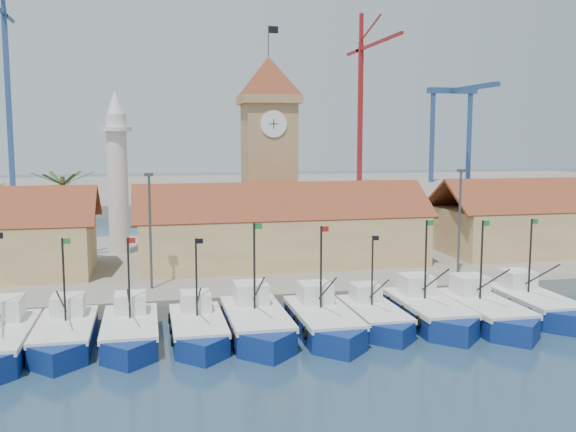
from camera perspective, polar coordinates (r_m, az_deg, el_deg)
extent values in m
plane|color=#1C314D|center=(42.14, 5.07, -11.33)|extent=(400.00, 400.00, 0.00)
cube|color=gray|center=(64.51, -1.35, -4.12)|extent=(140.00, 32.00, 1.50)
cube|color=gray|center=(149.10, -7.72, 2.30)|extent=(240.00, 80.00, 2.00)
cube|color=silver|center=(45.00, -23.95, -7.57)|extent=(2.27, 2.38, 1.51)
cube|color=navy|center=(43.84, -19.17, -10.29)|extent=(3.46, 7.82, 1.78)
cube|color=navy|center=(40.15, -19.83, -11.93)|extent=(3.46, 3.46, 1.78)
cube|color=silver|center=(43.59, -19.22, -9.17)|extent=(3.52, 8.04, 0.35)
cube|color=silver|center=(45.26, -18.97, -7.52)|extent=(2.07, 2.17, 1.38)
cylinder|color=black|center=(43.40, -19.29, -5.48)|extent=(0.14, 0.14, 5.53)
cube|color=#197226|center=(42.90, -19.11, -2.12)|extent=(0.49, 0.02, 0.35)
cube|color=navy|center=(43.36, -13.84, -10.30)|extent=(3.42, 7.74, 1.76)
cube|color=navy|center=(39.68, -13.97, -11.95)|extent=(3.42, 3.42, 1.76)
cube|color=silver|center=(43.11, -13.87, -9.18)|extent=(3.49, 7.95, 0.34)
cube|color=silver|center=(44.77, -13.84, -7.53)|extent=(2.05, 2.15, 1.37)
cylinder|color=black|center=(42.91, -13.97, -5.49)|extent=(0.14, 0.14, 5.47)
cube|color=#A5140F|center=(42.43, -13.74, -2.13)|extent=(0.49, 0.02, 0.34)
cube|color=navy|center=(43.17, -8.01, -10.25)|extent=(3.35, 7.57, 1.72)
cube|color=navy|center=(39.58, -7.57, -11.86)|extent=(3.35, 3.35, 1.72)
cube|color=silver|center=(42.92, -8.03, -9.15)|extent=(3.41, 7.78, 0.33)
cube|color=silver|center=(44.54, -8.24, -7.53)|extent=(2.01, 2.10, 1.34)
cylinder|color=black|center=(42.72, -8.14, -5.52)|extent=(0.13, 0.13, 5.35)
cube|color=black|center=(42.27, -7.88, -2.22)|extent=(0.48, 0.02, 0.33)
cube|color=navy|center=(43.75, -2.86, -9.87)|extent=(3.78, 8.54, 1.94)
cube|color=navy|center=(39.74, -1.81, -11.63)|extent=(3.78, 3.78, 1.94)
cube|color=silver|center=(43.47, -2.86, -8.64)|extent=(3.85, 8.78, 0.38)
cube|color=silver|center=(45.29, -3.32, -6.87)|extent=(2.27, 2.37, 1.51)
cylinder|color=black|center=(43.27, -3.01, -4.60)|extent=(0.15, 0.15, 6.04)
cube|color=#197226|center=(42.84, -2.68, -0.91)|extent=(0.54, 0.02, 0.38)
cube|color=navy|center=(44.23, 3.10, -9.70)|extent=(3.64, 8.24, 1.87)
cube|color=navy|center=(40.47, 4.69, -11.33)|extent=(3.64, 3.64, 1.87)
cube|color=silver|center=(43.97, 3.11, -8.54)|extent=(3.71, 8.47, 0.36)
cube|color=silver|center=(45.68, 2.42, -6.86)|extent=(2.18, 2.29, 1.46)
cylinder|color=black|center=(43.77, 2.95, -4.68)|extent=(0.15, 0.15, 5.82)
cube|color=#A5140F|center=(43.37, 3.30, -1.17)|extent=(0.52, 0.02, 0.36)
cube|color=navy|center=(46.00, 7.63, -9.17)|extent=(3.20, 7.25, 1.65)
cube|color=navy|center=(42.77, 9.31, -10.47)|extent=(3.20, 3.20, 1.65)
cube|color=silver|center=(45.78, 7.64, -8.18)|extent=(3.27, 7.45, 0.32)
cube|color=silver|center=(47.25, 6.90, -6.77)|extent=(1.92, 2.01, 1.28)
cylinder|color=black|center=(45.60, 7.50, -4.93)|extent=(0.13, 0.13, 5.13)
cube|color=black|center=(45.24, 7.82, -1.96)|extent=(0.46, 0.02, 0.32)
cube|color=navy|center=(47.55, 12.28, -8.65)|extent=(3.69, 8.35, 1.90)
cube|color=navy|center=(43.96, 14.58, -10.03)|extent=(3.69, 3.69, 1.90)
cube|color=silver|center=(47.31, 12.31, -7.54)|extent=(3.76, 8.58, 0.37)
cube|color=silver|center=(48.95, 11.32, -6.00)|extent=(2.21, 2.32, 1.48)
cylinder|color=black|center=(47.13, 12.14, -3.91)|extent=(0.15, 0.15, 5.90)
cube|color=#197226|center=(46.80, 12.52, -0.60)|extent=(0.53, 0.02, 0.37)
cube|color=navy|center=(48.46, 16.95, -8.50)|extent=(3.68, 8.33, 1.89)
cube|color=navy|center=(45.03, 19.58, -9.80)|extent=(3.68, 3.68, 1.89)
cube|color=silver|center=(48.22, 17.00, -7.41)|extent=(3.76, 8.57, 0.37)
cube|color=silver|center=(49.79, 15.85, -5.92)|extent=(2.21, 2.32, 1.47)
cylinder|color=black|center=(48.03, 16.81, -3.86)|extent=(0.15, 0.15, 5.89)
cube|color=#197226|center=(47.73, 17.21, -0.61)|extent=(0.53, 0.02, 0.37)
cube|color=navy|center=(51.78, 20.85, -7.67)|extent=(3.60, 8.15, 1.85)
cube|color=navy|center=(48.56, 23.50, -8.77)|extent=(3.60, 3.60, 1.85)
cube|color=silver|center=(51.56, 20.89, -6.67)|extent=(3.67, 8.38, 0.36)
cube|color=silver|center=(53.05, 19.72, -5.33)|extent=(2.16, 2.26, 1.44)
cylinder|color=black|center=(51.40, 20.72, -3.42)|extent=(0.14, 0.14, 5.76)
cube|color=#197226|center=(51.14, 21.09, -0.46)|extent=(0.51, 0.02, 0.36)
cube|color=#DAB677|center=(60.12, -0.62, -2.04)|extent=(26.00, 10.00, 4.50)
cube|color=brown|center=(57.20, -0.11, 1.28)|extent=(27.04, 5.13, 3.21)
cube|color=brown|center=(62.07, -1.10, 1.74)|extent=(27.04, 5.13, 3.21)
cube|color=brown|center=(75.19, 23.58, 2.08)|extent=(31.20, 5.13, 3.21)
cube|color=tan|center=(65.38, -1.71, 3.32)|extent=(5.00, 5.00, 15.00)
cube|color=tan|center=(65.34, -1.73, 10.25)|extent=(5.80, 5.80, 0.80)
pyramid|color=brown|center=(65.50, -1.74, 12.26)|extent=(5.80, 5.80, 4.00)
cylinder|color=white|center=(62.75, -1.29, 8.19)|extent=(2.60, 0.15, 2.60)
cube|color=black|center=(62.67, -1.27, 8.19)|extent=(0.08, 0.02, 1.00)
cube|color=black|center=(62.67, -1.27, 8.19)|extent=(0.80, 0.02, 0.08)
cylinder|color=#3F3F44|center=(65.91, -1.75, 15.29)|extent=(0.10, 0.10, 3.00)
cube|color=black|center=(66.17, -1.31, 16.23)|extent=(1.00, 0.03, 0.70)
cylinder|color=silver|center=(66.33, -14.89, 2.71)|extent=(2.00, 2.00, 14.00)
cylinder|color=silver|center=(66.16, -15.04, 7.46)|extent=(3.00, 3.00, 0.40)
cone|color=silver|center=(66.24, -15.11, 9.71)|extent=(1.80, 1.80, 2.40)
cylinder|color=brown|center=(65.05, -19.28, -0.19)|extent=(0.44, 0.44, 8.00)
cube|color=#254E1B|center=(64.55, -18.18, 3.19)|extent=(2.80, 0.35, 1.18)
cube|color=#254E1B|center=(65.82, -18.68, 3.24)|extent=(1.71, 2.60, 1.18)
cube|color=#254E1B|center=(65.99, -19.89, 3.20)|extent=(1.71, 2.60, 1.18)
cube|color=#254E1B|center=(64.89, -20.64, 3.11)|extent=(2.80, 0.35, 1.18)
cube|color=#254E1B|center=(63.59, -20.17, 3.06)|extent=(1.71, 2.60, 1.18)
cube|color=#254E1B|center=(63.42, -18.92, 3.10)|extent=(1.71, 2.60, 1.18)
cylinder|color=#3F3F44|center=(50.63, -12.15, -1.35)|extent=(0.20, 0.20, 9.00)
cube|color=#3F3F44|center=(50.18, -12.28, 3.63)|extent=(0.70, 0.25, 0.25)
cylinder|color=#3F3F44|center=(56.98, 15.00, -0.50)|extent=(0.20, 0.20, 9.00)
cube|color=#3F3F44|center=(56.58, 15.14, 3.92)|extent=(0.70, 0.25, 0.25)
cube|color=navy|center=(148.96, -23.60, 9.39)|extent=(1.00, 1.00, 37.57)
cube|color=navy|center=(155.74, -23.57, 15.86)|extent=(0.60, 10.00, 0.60)
cube|color=maroon|center=(151.23, 6.43, 8.85)|extent=(1.00, 1.00, 32.10)
cube|color=maroon|center=(142.36, 7.97, 15.02)|extent=(0.60, 26.99, 0.60)
cube|color=maroon|center=(157.15, 5.90, 14.30)|extent=(0.60, 10.00, 0.60)
cube|color=maroon|center=(153.09, 6.54, 16.18)|extent=(0.80, 0.80, 7.00)
cube|color=navy|center=(163.44, 12.69, 6.82)|extent=(0.90, 0.90, 22.00)
cube|color=navy|center=(167.92, 15.80, 6.73)|extent=(0.90, 0.90, 22.00)
cube|color=navy|center=(166.00, 14.39, 10.75)|extent=(13.00, 1.40, 1.40)
cube|color=navy|center=(157.14, 16.06, 10.91)|extent=(1.40, 22.00, 1.00)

